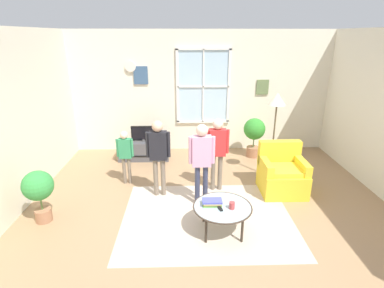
% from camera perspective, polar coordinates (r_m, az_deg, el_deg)
% --- Properties ---
extents(ground_plane, '(6.61, 6.31, 0.02)m').
position_cam_1_polar(ground_plane, '(4.93, 3.43, -12.95)').
color(ground_plane, '#9E7A56').
extents(back_wall, '(6.01, 0.17, 2.80)m').
position_cam_1_polar(back_wall, '(7.15, 1.65, 9.90)').
color(back_wall, silver).
rests_on(back_wall, ground_plane).
extents(area_rug, '(2.61, 2.08, 0.01)m').
position_cam_1_polar(area_rug, '(4.79, 2.90, -13.82)').
color(area_rug, '#C6B29E').
rests_on(area_rug, ground_plane).
extents(tv_stand, '(1.13, 0.44, 0.43)m').
position_cam_1_polar(tv_stand, '(6.86, -9.14, -1.14)').
color(tv_stand, '#4C4C51').
rests_on(tv_stand, ground_plane).
extents(television, '(0.52, 0.08, 0.35)m').
position_cam_1_polar(television, '(6.73, -9.33, 2.03)').
color(television, '#4C4C4C').
rests_on(television, tv_stand).
extents(armchair, '(0.76, 0.74, 0.87)m').
position_cam_1_polar(armchair, '(5.60, 16.79, -5.58)').
color(armchair, yellow).
rests_on(armchair, ground_plane).
extents(coffee_table, '(0.84, 0.84, 0.42)m').
position_cam_1_polar(coffee_table, '(4.31, 5.83, -12.02)').
color(coffee_table, '#99B2B7').
rests_on(coffee_table, ground_plane).
extents(book_stack, '(0.28, 0.18, 0.08)m').
position_cam_1_polar(book_stack, '(4.31, 3.86, -11.04)').
color(book_stack, '#6AAB3F').
rests_on(book_stack, coffee_table).
extents(cup, '(0.08, 0.08, 0.10)m').
position_cam_1_polar(cup, '(4.24, 7.64, -11.54)').
color(cup, '#BF3F3F').
rests_on(cup, coffee_table).
extents(remote_near_books, '(0.08, 0.15, 0.02)m').
position_cam_1_polar(remote_near_books, '(4.24, 5.34, -12.09)').
color(remote_near_books, black).
rests_on(remote_near_books, coffee_table).
extents(person_black_shirt, '(0.41, 0.19, 1.36)m').
position_cam_1_polar(person_black_shirt, '(5.05, -6.44, -1.13)').
color(person_black_shirt, '#726656').
rests_on(person_black_shirt, ground_plane).
extents(person_green_shirt, '(0.31, 0.14, 1.04)m').
position_cam_1_polar(person_green_shirt, '(5.64, -12.62, -1.38)').
color(person_green_shirt, '#726656').
rests_on(person_green_shirt, ground_plane).
extents(person_red_shirt, '(0.40, 0.18, 1.34)m').
position_cam_1_polar(person_red_shirt, '(5.23, 4.85, -0.49)').
color(person_red_shirt, '#726656').
rests_on(person_red_shirt, ground_plane).
extents(person_pink_shirt, '(0.42, 0.19, 1.39)m').
position_cam_1_polar(person_pink_shirt, '(4.74, 1.86, -2.27)').
color(person_pink_shirt, '#333851').
rests_on(person_pink_shirt, ground_plane).
extents(potted_plant_by_window, '(0.49, 0.49, 0.91)m').
position_cam_1_polar(potted_plant_by_window, '(6.95, 11.79, 2.18)').
color(potted_plant_by_window, '#9E6B4C').
rests_on(potted_plant_by_window, ground_plane).
extents(potted_plant_corner, '(0.45, 0.45, 0.82)m').
position_cam_1_polar(potted_plant_corner, '(4.98, -27.26, -7.66)').
color(potted_plant_corner, '#9E6B4C').
rests_on(potted_plant_corner, ground_plane).
extents(floor_lamp, '(0.32, 0.32, 1.68)m').
position_cam_1_polar(floor_lamp, '(5.77, 15.83, 6.66)').
color(floor_lamp, black).
rests_on(floor_lamp, ground_plane).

